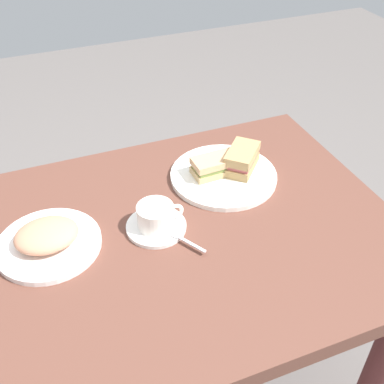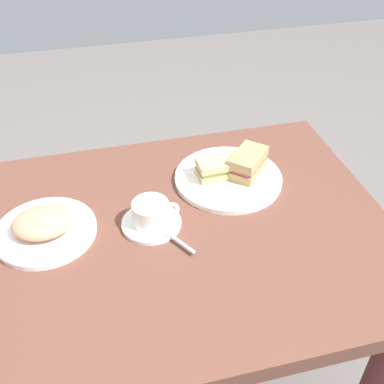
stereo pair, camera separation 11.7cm
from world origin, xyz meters
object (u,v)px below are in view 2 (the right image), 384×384
Objects in this scene: sandwich_back at (248,163)px; spoon at (174,237)px; dining_table at (163,268)px; coffee_cup at (151,212)px; coffee_saucer at (151,223)px; side_plate at (46,231)px; sandwich_plate at (228,178)px; sandwich_front at (220,168)px.

sandwich_back is 0.31m from spoon.
coffee_cup reaches higher than dining_table.
coffee_saucer is 0.03m from coffee_cup.
sandwich_back is at bearing 10.30° from side_plate.
coffee_cup reaches higher than sandwich_plate.
sandwich_front is 0.51× the size of side_plate.
sandwich_front is at bearing 12.80° from side_plate.
spoon is (-0.19, -0.19, 0.01)m from sandwich_plate.
sandwich_front is 0.46m from side_plate.
sandwich_back reaches higher than spoon.
side_plate is at bearing -167.20° from sandwich_front.
spoon reaches higher than dining_table.
sandwich_plate is 0.26m from coffee_cup.
sandwich_front is at bearing 32.87° from coffee_cup.
side_plate is at bearing 167.12° from dining_table.
sandwich_back reaches higher than dining_table.
sandwich_front is 0.24m from coffee_cup.
coffee_saucer is at bearing 179.19° from coffee_cup.
coffee_saucer is (-0.28, -0.13, -0.04)m from sandwich_back.
dining_table is at bearing -149.83° from sandwich_back.
dining_table is at bearing 121.08° from spoon.
dining_table is 7.74× the size of coffee_saucer.
sandwich_back is at bearing -5.10° from sandwich_front.
coffee_cup is at bearing -151.81° from sandwich_plate.
spoon is at bearing -129.91° from sandwich_front.
coffee_saucer is at bearing -7.18° from side_plate.
dining_table is at bearing -139.74° from sandwich_front.
coffee_cup is at bearing -147.13° from sandwich_front.
dining_table is at bearing -12.88° from side_plate.
coffee_cup is at bearing -155.84° from sandwich_back.
coffee_saucer is 1.56× the size of spoon.
coffee_cup is at bearing 119.51° from spoon.
sandwich_plate is at bearing -175.52° from sandwich_back.
dining_table is 8.35× the size of sandwich_back.
sandwich_front is at bearing 153.38° from sandwich_plate.
side_plate is at bearing -169.70° from sandwich_back.
sandwich_plate is 0.04m from sandwich_front.
spoon reaches higher than sandwich_plate.
coffee_cup is at bearing 117.32° from dining_table.
sandwich_front reaches higher than coffee_saucer.
coffee_cup reaches higher than side_plate.
sandwich_plate is 1.21× the size of side_plate.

